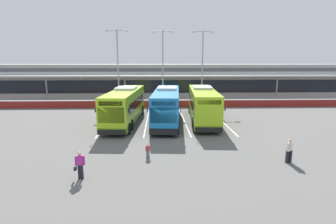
# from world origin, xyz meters

# --- Properties ---
(ground_plane) EXTENTS (200.00, 200.00, 0.00)m
(ground_plane) POSITION_xyz_m (0.00, 0.00, 0.00)
(ground_plane) COLOR #605E5B
(terminal_building) EXTENTS (70.00, 13.00, 6.00)m
(terminal_building) POSITION_xyz_m (-0.00, 26.91, 3.01)
(terminal_building) COLOR silver
(terminal_building) RESTS_ON ground
(red_barrier_wall) EXTENTS (60.00, 0.40, 1.10)m
(red_barrier_wall) POSITION_xyz_m (0.00, 14.50, 0.56)
(red_barrier_wall) COLOR maroon
(red_barrier_wall) RESTS_ON ground
(coach_bus_leftmost) EXTENTS (3.62, 12.30, 3.78)m
(coach_bus_leftmost) POSITION_xyz_m (-4.41, 5.50, 1.79)
(coach_bus_leftmost) COLOR #9ED11E
(coach_bus_leftmost) RESTS_ON ground
(coach_bus_left_centre) EXTENTS (3.62, 12.30, 3.78)m
(coach_bus_left_centre) POSITION_xyz_m (0.10, 5.35, 1.79)
(coach_bus_left_centre) COLOR #1972B7
(coach_bus_left_centre) RESTS_ON ground
(coach_bus_centre) EXTENTS (3.62, 12.30, 3.78)m
(coach_bus_centre) POSITION_xyz_m (4.14, 5.97, 1.79)
(coach_bus_centre) COLOR #9ED11E
(coach_bus_centre) RESTS_ON ground
(bay_stripe_far_west) EXTENTS (0.14, 13.00, 0.01)m
(bay_stripe_far_west) POSITION_xyz_m (-6.30, 6.00, 0.00)
(bay_stripe_far_west) COLOR silver
(bay_stripe_far_west) RESTS_ON ground
(bay_stripe_west) EXTENTS (0.14, 13.00, 0.01)m
(bay_stripe_west) POSITION_xyz_m (-2.10, 6.00, 0.00)
(bay_stripe_west) COLOR silver
(bay_stripe_west) RESTS_ON ground
(bay_stripe_mid_west) EXTENTS (0.14, 13.00, 0.01)m
(bay_stripe_mid_west) POSITION_xyz_m (2.10, 6.00, 0.00)
(bay_stripe_mid_west) COLOR silver
(bay_stripe_mid_west) RESTS_ON ground
(bay_stripe_centre) EXTENTS (0.14, 13.00, 0.01)m
(bay_stripe_centre) POSITION_xyz_m (6.30, 6.00, 0.00)
(bay_stripe_centre) COLOR silver
(bay_stripe_centre) RESTS_ON ground
(pedestrian_with_handbag) EXTENTS (0.63, 0.30, 1.62)m
(pedestrian_with_handbag) POSITION_xyz_m (-5.23, -8.34, 0.86)
(pedestrian_with_handbag) COLOR black
(pedestrian_with_handbag) RESTS_ON ground
(pedestrian_in_dark_coat) EXTENTS (0.47, 0.41, 1.62)m
(pedestrian_in_dark_coat) POSITION_xyz_m (7.81, -6.42, 0.87)
(pedestrian_in_dark_coat) COLOR black
(pedestrian_in_dark_coat) RESTS_ON ground
(pedestrian_child) EXTENTS (0.32, 0.21, 1.00)m
(pedestrian_child) POSITION_xyz_m (-1.52, -5.22, 0.54)
(pedestrian_child) COLOR slate
(pedestrian_child) RESTS_ON ground
(lamp_post_west) EXTENTS (3.24, 0.28, 11.00)m
(lamp_post_west) POSITION_xyz_m (-6.67, 16.07, 6.29)
(lamp_post_west) COLOR #9E9EA3
(lamp_post_west) RESTS_ON ground
(lamp_post_centre) EXTENTS (3.24, 0.28, 11.00)m
(lamp_post_centre) POSITION_xyz_m (-0.13, 16.62, 6.29)
(lamp_post_centre) COLOR #9E9EA3
(lamp_post_centre) RESTS_ON ground
(lamp_post_east) EXTENTS (3.24, 0.28, 11.00)m
(lamp_post_east) POSITION_xyz_m (5.83, 16.98, 6.29)
(lamp_post_east) COLOR #9E9EA3
(lamp_post_east) RESTS_ON ground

